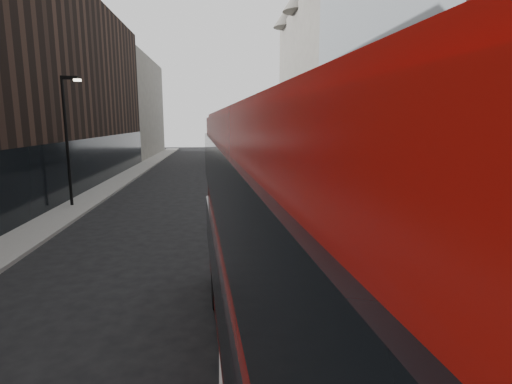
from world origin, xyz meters
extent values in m
cube|color=slate|center=(7.50, 25.00, 0.07)|extent=(3.00, 80.00, 0.15)
cube|color=slate|center=(-8.00, 25.00, 0.07)|extent=(2.00, 80.00, 0.15)
cube|color=#A2A8AC|center=(11.50, 21.00, 10.00)|extent=(5.00, 22.00, 20.00)
cube|color=silver|center=(9.15, 21.00, 1.90)|extent=(0.35, 21.00, 3.80)
cube|color=#625D57|center=(11.50, 44.00, 9.00)|extent=(5.00, 24.00, 18.00)
cone|color=#625D57|center=(9.50, 52.00, 19.50)|extent=(4.00, 4.00, 3.00)
cube|color=black|center=(-11.50, 30.00, 7.00)|extent=(5.00, 24.00, 14.00)
cube|color=#625D57|center=(-11.50, 52.00, 6.50)|extent=(5.00, 20.00, 13.00)
cylinder|color=black|center=(-8.30, 18.00, 3.65)|extent=(0.16, 0.16, 7.00)
cube|color=black|center=(-7.90, 18.00, 7.05)|extent=(0.90, 0.15, 0.18)
cube|color=#FFF2CC|center=(-7.50, 18.00, 6.93)|extent=(0.35, 0.22, 0.12)
cube|color=#980E09|center=(1.39, 1.22, 2.66)|extent=(3.51, 12.35, 4.44)
cube|color=black|center=(1.39, 1.22, 1.94)|extent=(3.64, 12.40, 1.22)
cube|color=black|center=(1.39, 1.22, 3.83)|extent=(3.64, 12.40, 1.22)
cube|color=black|center=(1.01, 7.33, 2.11)|extent=(2.36, 0.22, 1.55)
cube|color=#980E09|center=(1.39, 1.22, 4.91)|extent=(3.37, 11.85, 0.12)
cylinder|color=black|center=(-0.08, 5.04, 0.55)|extent=(0.40, 1.13, 1.11)
cylinder|color=black|center=(2.38, 5.19, 0.55)|extent=(0.40, 1.13, 1.11)
cube|color=black|center=(1.79, 40.44, 1.99)|extent=(3.22, 11.35, 3.16)
cube|color=black|center=(1.79, 40.44, 1.78)|extent=(3.35, 11.41, 1.12)
cube|color=black|center=(2.13, 34.82, 1.94)|extent=(2.17, 0.21, 1.43)
cube|color=black|center=(1.44, 46.07, 1.94)|extent=(2.17, 0.21, 1.43)
cube|color=black|center=(1.79, 40.44, 3.60)|extent=(3.10, 10.90, 0.12)
cylinder|color=black|center=(0.45, 43.96, 0.51)|extent=(0.37, 1.04, 1.02)
cylinder|color=black|center=(2.69, 44.10, 0.51)|extent=(0.37, 1.04, 1.02)
cylinder|color=black|center=(0.88, 36.79, 0.51)|extent=(0.37, 1.04, 1.02)
cylinder|color=black|center=(3.13, 36.93, 0.51)|extent=(0.37, 1.04, 1.02)
imported|color=black|center=(1.24, 12.23, 0.75)|extent=(2.10, 4.50, 1.49)
imported|color=#9CA0A5|center=(3.66, 18.72, 0.79)|extent=(2.13, 4.92, 1.58)
imported|color=black|center=(1.26, 26.33, 0.62)|extent=(2.04, 4.41, 1.25)
camera|label=1|loc=(0.01, -4.71, 4.79)|focal=28.00mm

